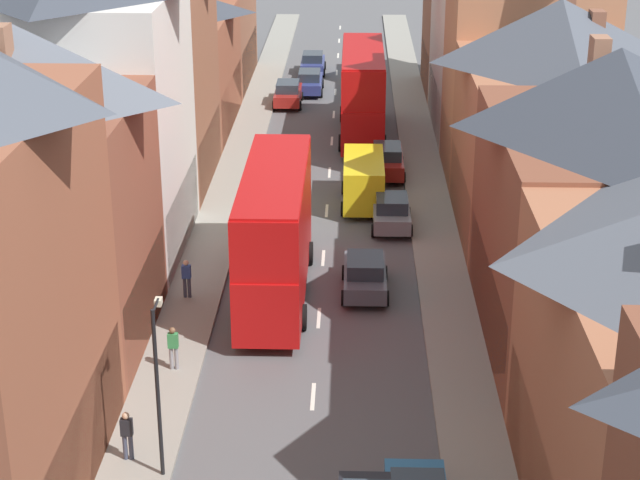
# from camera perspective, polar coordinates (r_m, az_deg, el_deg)

# --- Properties ---
(pavement_left) EXTENTS (2.20, 104.00, 0.14)m
(pavement_left) POSITION_cam_1_polar(r_m,az_deg,el_deg) (54.84, -4.93, 2.41)
(pavement_left) COLOR gray
(pavement_left) RESTS_ON ground
(pavement_right) EXTENTS (2.20, 104.00, 0.14)m
(pavement_right) POSITION_cam_1_polar(r_m,az_deg,el_deg) (54.61, 5.77, 2.30)
(pavement_right) COLOR gray
(pavement_right) RESTS_ON ground
(centre_line_dashes) EXTENTS (0.14, 97.80, 0.01)m
(centre_line_dashes) POSITION_cam_1_polar(r_m,az_deg,el_deg) (52.63, 0.36, 1.57)
(centre_line_dashes) COLOR silver
(centre_line_dashes) RESTS_ON ground
(terrace_row_left) EXTENTS (8.00, 80.91, 14.29)m
(terrace_row_left) POSITION_cam_1_polar(r_m,az_deg,el_deg) (44.25, -13.27, 5.42)
(terrace_row_left) COLOR brown
(terrace_row_left) RESTS_ON ground
(terrace_row_right) EXTENTS (8.00, 77.92, 12.73)m
(terrace_row_right) POSITION_cam_1_polar(r_m,az_deg,el_deg) (42.13, 14.02, 3.64)
(terrace_row_right) COLOR #BCB7A8
(terrace_row_right) RESTS_ON ground
(double_decker_bus_lead) EXTENTS (2.74, 10.80, 5.30)m
(double_decker_bus_lead) POSITION_cam_1_polar(r_m,az_deg,el_deg) (42.40, -2.42, 0.48)
(double_decker_bus_lead) COLOR #B70F0F
(double_decker_bus_lead) RESTS_ON ground
(double_decker_bus_mid_street) EXTENTS (2.74, 10.80, 5.30)m
(double_decker_bus_mid_street) POSITION_cam_1_polar(r_m,az_deg,el_deg) (64.17, 2.28, 7.93)
(double_decker_bus_mid_street) COLOR #B70F0F
(double_decker_bus_mid_street) RESTS_ON ground
(car_near_blue) EXTENTS (1.90, 4.47, 1.71)m
(car_near_blue) POSITION_cam_1_polar(r_m,az_deg,el_deg) (57.70, 3.59, 4.28)
(car_near_blue) COLOR maroon
(car_near_blue) RESTS_ON ground
(car_near_silver) EXTENTS (1.90, 3.81, 1.62)m
(car_near_silver) POSITION_cam_1_polar(r_m,az_deg,el_deg) (50.24, 3.83, 1.50)
(car_near_silver) COLOR gray
(car_near_silver) RESTS_ON ground
(car_parked_left_a) EXTENTS (1.90, 4.37, 1.59)m
(car_parked_left_a) POSITION_cam_1_polar(r_m,az_deg,el_deg) (75.14, -0.56, 8.45)
(car_parked_left_a) COLOR navy
(car_parked_left_a) RESTS_ON ground
(car_parked_right_a) EXTENTS (1.90, 4.06, 1.58)m
(car_parked_right_a) POSITION_cam_1_polar(r_m,az_deg,el_deg) (80.99, -0.39, 9.43)
(car_parked_right_a) COLOR navy
(car_parked_right_a) RESTS_ON ground
(car_mid_black) EXTENTS (1.90, 4.04, 1.59)m
(car_mid_black) POSITION_cam_1_polar(r_m,az_deg,el_deg) (43.45, 2.41, -1.85)
(car_mid_black) COLOR #4C515B
(car_mid_black) RESTS_ON ground
(car_far_grey) EXTENTS (1.90, 4.29, 1.62)m
(car_far_grey) POSITION_cam_1_polar(r_m,az_deg,el_deg) (71.89, -1.72, 7.83)
(car_far_grey) COLOR maroon
(car_far_grey) RESTS_ON ground
(delivery_van) EXTENTS (2.20, 5.20, 2.41)m
(delivery_van) POSITION_cam_1_polar(r_m,az_deg,el_deg) (53.02, 2.34, 3.24)
(delivery_van) COLOR yellow
(delivery_van) RESTS_ON ground
(pedestrian_mid_left) EXTENTS (0.36, 0.22, 1.61)m
(pedestrian_mid_left) POSITION_cam_1_polar(r_m,az_deg,el_deg) (32.91, -10.26, -10.11)
(pedestrian_mid_left) COLOR #3D4256
(pedestrian_mid_left) RESTS_ON pavement_left
(pedestrian_mid_right) EXTENTS (0.36, 0.22, 1.61)m
(pedestrian_mid_right) POSITION_cam_1_polar(r_m,az_deg,el_deg) (37.62, -7.83, -5.62)
(pedestrian_mid_right) COLOR gray
(pedestrian_mid_right) RESTS_ON pavement_left
(pedestrian_far_left) EXTENTS (0.36, 0.22, 1.61)m
(pedestrian_far_left) POSITION_cam_1_polar(r_m,az_deg,el_deg) (42.97, -7.13, -1.95)
(pedestrian_far_left) COLOR #3D4256
(pedestrian_far_left) RESTS_ON pavement_left
(street_lamp) EXTENTS (0.20, 1.12, 5.50)m
(street_lamp) POSITION_cam_1_polar(r_m,az_deg,el_deg) (31.07, -8.64, -7.34)
(street_lamp) COLOR black
(street_lamp) RESTS_ON ground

